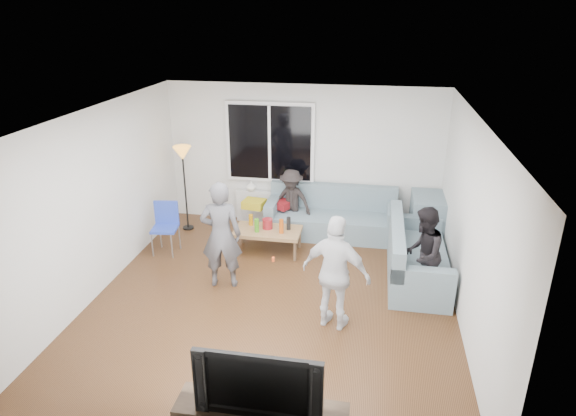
% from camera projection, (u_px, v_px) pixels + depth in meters
% --- Properties ---
extents(floor, '(5.00, 5.50, 0.04)m').
position_uv_depth(floor, '(274.00, 299.00, 7.08)').
color(floor, '#56351C').
rests_on(floor, ground).
extents(ceiling, '(5.00, 5.50, 0.04)m').
position_uv_depth(ceiling, '(271.00, 114.00, 6.09)').
color(ceiling, white).
rests_on(ceiling, ground).
extents(wall_back, '(5.00, 0.04, 2.60)m').
position_uv_depth(wall_back, '(303.00, 156.00, 9.12)').
color(wall_back, silver).
rests_on(wall_back, ground).
extents(wall_front, '(5.00, 0.04, 2.60)m').
position_uv_depth(wall_front, '(204.00, 343.00, 4.06)').
color(wall_front, silver).
rests_on(wall_front, ground).
extents(wall_left, '(0.04, 5.50, 2.60)m').
position_uv_depth(wall_left, '(97.00, 202.00, 7.00)').
color(wall_left, silver).
rests_on(wall_left, ground).
extents(wall_right, '(0.04, 5.50, 2.60)m').
position_uv_depth(wall_right, '(472.00, 227.00, 6.18)').
color(wall_right, silver).
rests_on(wall_right, ground).
extents(window_frame, '(1.62, 0.06, 1.47)m').
position_uv_depth(window_frame, '(270.00, 143.00, 9.05)').
color(window_frame, white).
rests_on(window_frame, wall_back).
extents(window_glass, '(1.50, 0.02, 1.35)m').
position_uv_depth(window_glass, '(270.00, 143.00, 9.01)').
color(window_glass, black).
rests_on(window_glass, window_frame).
extents(window_mullion, '(0.05, 0.03, 1.35)m').
position_uv_depth(window_mullion, '(270.00, 143.00, 9.00)').
color(window_mullion, white).
rests_on(window_mullion, window_frame).
extents(radiator, '(1.30, 0.12, 0.62)m').
position_uv_depth(radiator, '(271.00, 207.00, 9.48)').
color(radiator, silver).
rests_on(radiator, floor).
extents(potted_plant, '(0.19, 0.15, 0.33)m').
position_uv_depth(potted_plant, '(293.00, 185.00, 9.20)').
color(potted_plant, '#2A6629').
rests_on(potted_plant, radiator).
extents(vase, '(0.20, 0.20, 0.19)m').
position_uv_depth(vase, '(251.00, 186.00, 9.35)').
color(vase, white).
rests_on(vase, radiator).
extents(sofa_back_section, '(2.30, 0.85, 0.85)m').
position_uv_depth(sofa_back_section, '(331.00, 213.00, 8.89)').
color(sofa_back_section, slate).
rests_on(sofa_back_section, floor).
extents(sofa_right_section, '(2.00, 0.85, 0.85)m').
position_uv_depth(sofa_right_section, '(418.00, 251.00, 7.50)').
color(sofa_right_section, slate).
rests_on(sofa_right_section, floor).
extents(sofa_corner, '(0.85, 0.85, 0.85)m').
position_uv_depth(sofa_corner, '(436.00, 220.00, 8.60)').
color(sofa_corner, slate).
rests_on(sofa_corner, floor).
extents(cushion_yellow, '(0.42, 0.37, 0.14)m').
position_uv_depth(cushion_yellow, '(254.00, 204.00, 9.07)').
color(cushion_yellow, gold).
rests_on(cushion_yellow, sofa_back_section).
extents(cushion_red, '(0.45, 0.42, 0.13)m').
position_uv_depth(cushion_red, '(281.00, 204.00, 9.07)').
color(cushion_red, maroon).
rests_on(cushion_red, sofa_back_section).
extents(coffee_table, '(1.10, 0.60, 0.40)m').
position_uv_depth(coffee_table, '(268.00, 241.00, 8.36)').
color(coffee_table, '#9D784C').
rests_on(coffee_table, floor).
extents(pitcher, '(0.17, 0.17, 0.17)m').
position_uv_depth(pitcher, '(268.00, 224.00, 8.30)').
color(pitcher, maroon).
rests_on(pitcher, coffee_table).
extents(side_chair, '(0.45, 0.45, 0.86)m').
position_uv_depth(side_chair, '(165.00, 229.00, 8.24)').
color(side_chair, '#2941B2').
rests_on(side_chair, floor).
extents(floor_lamp, '(0.32, 0.32, 1.56)m').
position_uv_depth(floor_lamp, '(185.00, 189.00, 9.01)').
color(floor_lamp, orange).
rests_on(floor_lamp, floor).
extents(player_left, '(0.64, 0.48, 1.61)m').
position_uv_depth(player_left, '(221.00, 235.00, 7.14)').
color(player_left, '#4A4A4F').
rests_on(player_left, floor).
extents(player_right, '(0.96, 0.62, 1.53)m').
position_uv_depth(player_right, '(336.00, 273.00, 6.20)').
color(player_right, silver).
rests_on(player_right, floor).
extents(spectator_right, '(0.64, 0.75, 1.35)m').
position_uv_depth(spectator_right, '(423.00, 254.00, 6.87)').
color(spectator_right, black).
rests_on(spectator_right, floor).
extents(spectator_back, '(0.85, 0.62, 1.18)m').
position_uv_depth(spectator_back, '(291.00, 201.00, 8.98)').
color(spectator_back, black).
rests_on(spectator_back, floor).
extents(television, '(1.16, 0.15, 0.67)m').
position_uv_depth(television, '(260.00, 378.00, 4.44)').
color(television, black).
rests_on(television, tv_console).
extents(bottle_b, '(0.08, 0.08, 0.23)m').
position_uv_depth(bottle_b, '(257.00, 225.00, 8.17)').
color(bottle_b, '#3F901A').
rests_on(bottle_b, coffee_table).
extents(bottle_a, '(0.07, 0.07, 0.19)m').
position_uv_depth(bottle_a, '(251.00, 220.00, 8.43)').
color(bottle_a, '#B97A0A').
rests_on(bottle_a, coffee_table).
extents(bottle_e, '(0.07, 0.07, 0.22)m').
position_uv_depth(bottle_e, '(289.00, 223.00, 8.25)').
color(bottle_e, black).
rests_on(bottle_e, coffee_table).
extents(bottle_d, '(0.07, 0.07, 0.24)m').
position_uv_depth(bottle_d, '(281.00, 226.00, 8.12)').
color(bottle_d, '#C54F11').
rests_on(bottle_d, coffee_table).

